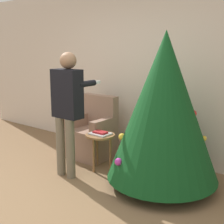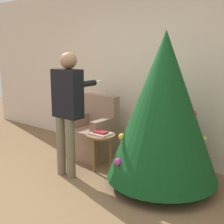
{
  "view_description": "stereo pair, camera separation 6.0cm",
  "coord_description": "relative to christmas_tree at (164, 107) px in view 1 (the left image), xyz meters",
  "views": [
    {
      "loc": [
        2.73,
        -1.97,
        1.76
      ],
      "look_at": [
        0.34,
        1.08,
        0.93
      ],
      "focal_mm": 50.0,
      "sensor_mm": 36.0,
      "label": 1
    },
    {
      "loc": [
        2.77,
        -1.93,
        1.76
      ],
      "look_at": [
        0.34,
        1.08,
        0.93
      ],
      "focal_mm": 50.0,
      "sensor_mm": 36.0,
      "label": 2
    }
  ],
  "objects": [
    {
      "name": "side_stool",
      "position": [
        -0.98,
        -0.05,
        -0.6
      ],
      "size": [
        0.42,
        0.42,
        0.52
      ],
      "color": "olive",
      "rests_on": "ground_plane"
    },
    {
      "name": "laptop",
      "position": [
        -0.98,
        -0.05,
        -0.5
      ],
      "size": [
        0.28,
        0.23,
        0.02
      ],
      "color": "silver",
      "rests_on": "side_stool"
    },
    {
      "name": "book",
      "position": [
        -0.98,
        -0.05,
        -0.48
      ],
      "size": [
        0.19,
        0.12,
        0.02
      ],
      "color": "#B21E23",
      "rests_on": "laptop"
    },
    {
      "name": "person_standing",
      "position": [
        -1.19,
        -0.47,
        -0.03
      ],
      "size": [
        0.44,
        0.57,
        1.68
      ],
      "color": "#6B604C",
      "rests_on": "ground_plane"
    },
    {
      "name": "armchair",
      "position": [
        -1.43,
        0.29,
        -0.68
      ],
      "size": [
        0.67,
        0.6,
        0.98
      ],
      "color": "#93705B",
      "rests_on": "ground_plane"
    },
    {
      "name": "ground_plane",
      "position": [
        -0.93,
        -1.35,
        -1.03
      ],
      "size": [
        14.0,
        14.0,
        0.0
      ],
      "primitive_type": "plane",
      "color": "brown"
    },
    {
      "name": "wall_back",
      "position": [
        -0.93,
        0.88,
        0.32
      ],
      "size": [
        8.0,
        0.06,
        2.7
      ],
      "color": "beige",
      "rests_on": "ground_plane"
    },
    {
      "name": "christmas_tree",
      "position": [
        0.0,
        0.0,
        0.0
      ],
      "size": [
        1.39,
        1.39,
        1.94
      ],
      "color": "brown",
      "rests_on": "ground_plane"
    }
  ]
}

